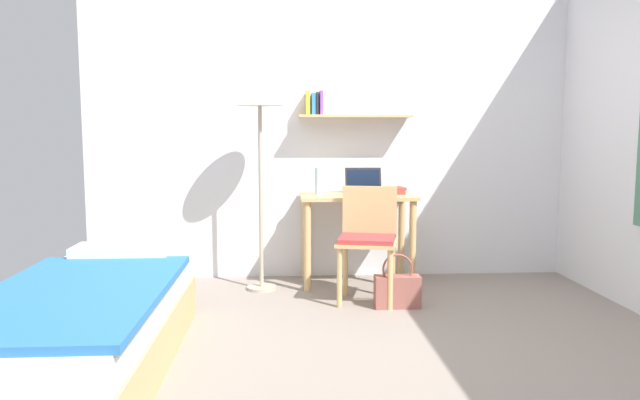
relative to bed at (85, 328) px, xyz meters
The scene contains 10 objects.
ground_plane 1.57m from the bed, ahead, with size 5.28×5.28×0.00m, color gray.
wall_back 2.80m from the bed, 53.40° to the left, with size 4.40×0.27×2.60m.
bed is the anchor object (origin of this frame).
desk 2.45m from the bed, 46.53° to the left, with size 0.95×0.55×0.76m.
desk_chair 2.12m from the bed, 36.65° to the left, with size 0.52×0.49×0.86m.
standing_lamp 2.24m from the bed, 61.77° to the left, with size 0.40×0.40×1.71m.
laptop 2.60m from the bed, 46.73° to the left, with size 0.31×0.22×0.21m.
water_bottle 2.29m from the bed, 52.30° to the left, with size 0.06×0.06×0.23m, color silver.
book_stack 2.76m from the bed, 42.41° to the left, with size 0.17×0.24×0.06m.
handbag 2.16m from the bed, 29.38° to the left, with size 0.33×0.13×0.40m.
Camera 1 is at (-0.48, -3.17, 1.27)m, focal length 33.19 mm.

